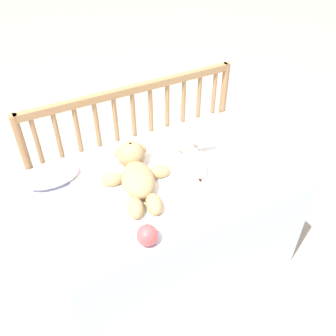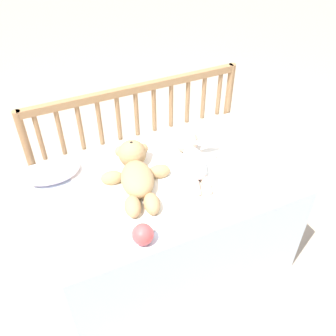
{
  "view_description": "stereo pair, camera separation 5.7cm",
  "coord_description": "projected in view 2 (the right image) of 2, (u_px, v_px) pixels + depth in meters",
  "views": [
    {
      "loc": [
        -0.57,
        -1.11,
        1.68
      ],
      "look_at": [
        0.0,
        0.0,
        0.61
      ],
      "focal_mm": 40.0,
      "sensor_mm": 36.0,
      "label": 1
    },
    {
      "loc": [
        -0.52,
        -1.13,
        1.68
      ],
      "look_at": [
        0.0,
        0.0,
        0.61
      ],
      "focal_mm": 40.0,
      "sensor_mm": 36.0,
      "label": 2
    }
  ],
  "objects": [
    {
      "name": "ground_plane",
      "position": [
        168.0,
        253.0,
        2.04
      ],
      "size": [
        12.0,
        12.0,
        0.0
      ],
      "primitive_type": "plane",
      "color": "tan"
    },
    {
      "name": "crib_mattress",
      "position": [
        168.0,
        219.0,
        1.86
      ],
      "size": [
        1.12,
        0.7,
        0.55
      ],
      "color": "silver",
      "rests_on": "ground_plane"
    },
    {
      "name": "crib_rail",
      "position": [
        137.0,
        128.0,
        1.91
      ],
      "size": [
        1.12,
        0.04,
        0.83
      ],
      "color": "#997047",
      "rests_on": "ground_plane"
    },
    {
      "name": "blanket",
      "position": [
        166.0,
        178.0,
        1.68
      ],
      "size": [
        0.78,
        0.51,
        0.01
      ],
      "color": "white",
      "rests_on": "crib_mattress"
    },
    {
      "name": "teddy_bear",
      "position": [
        136.0,
        172.0,
        1.63
      ],
      "size": [
        0.32,
        0.43,
        0.13
      ],
      "color": "tan",
      "rests_on": "crib_mattress"
    },
    {
      "name": "baby",
      "position": [
        192.0,
        156.0,
        1.73
      ],
      "size": [
        0.28,
        0.38,
        0.11
      ],
      "color": "white",
      "rests_on": "crib_mattress"
    },
    {
      "name": "small_pillow",
      "position": [
        52.0,
        172.0,
        1.67
      ],
      "size": [
        0.25,
        0.16,
        0.06
      ],
      "color": "silver",
      "rests_on": "crib_mattress"
    },
    {
      "name": "toy_ball",
      "position": [
        143.0,
        234.0,
        1.38
      ],
      "size": [
        0.08,
        0.08,
        0.08
      ],
      "color": "#DB4C4C",
      "rests_on": "crib_mattress"
    }
  ]
}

